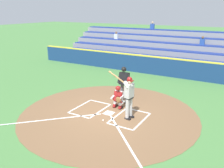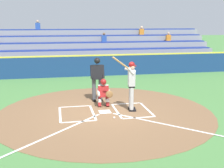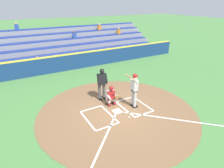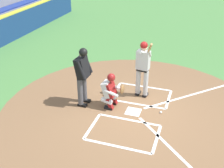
% 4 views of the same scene
% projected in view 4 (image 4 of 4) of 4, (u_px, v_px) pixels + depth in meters
% --- Properties ---
extents(ground_plane, '(120.00, 120.00, 0.00)m').
position_uv_depth(ground_plane, '(133.00, 112.00, 8.38)').
color(ground_plane, '#4C8442').
extents(dirt_circle, '(8.00, 8.00, 0.01)m').
position_uv_depth(dirt_circle, '(133.00, 112.00, 8.38)').
color(dirt_circle, brown).
rests_on(dirt_circle, ground).
extents(home_plate_and_chalk, '(7.93, 4.91, 0.01)m').
position_uv_depth(home_plate_and_chalk, '(163.00, 117.00, 8.13)').
color(home_plate_and_chalk, white).
rests_on(home_plate_and_chalk, dirt_circle).
extents(batter, '(1.01, 0.61, 2.13)m').
position_uv_depth(batter, '(143.00, 66.00, 8.71)').
color(batter, '#BCBCBC').
rests_on(batter, ground).
extents(catcher, '(0.59, 0.64, 1.13)m').
position_uv_depth(catcher, '(111.00, 90.00, 8.39)').
color(catcher, black).
rests_on(catcher, ground).
extents(plate_umpire, '(0.59, 0.42, 1.86)m').
position_uv_depth(plate_umpire, '(83.00, 73.00, 8.28)').
color(plate_umpire, '#4C4C51').
rests_on(plate_umpire, ground).
extents(baseball, '(0.07, 0.07, 0.07)m').
position_uv_depth(baseball, '(161.00, 112.00, 8.31)').
color(baseball, white).
rests_on(baseball, ground).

